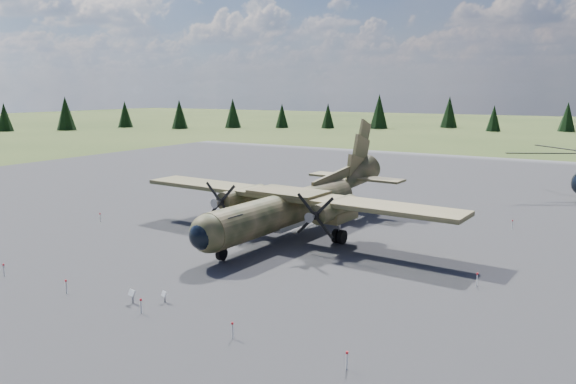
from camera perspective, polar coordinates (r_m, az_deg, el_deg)
The scene contains 7 objects.
ground at distance 42.68m, azimuth -3.67°, elevation -5.72°, with size 500.00×500.00×0.00m, color #54612B.
apron at distance 50.99m, azimuth 2.64°, elevation -3.04°, with size 120.00×120.00×0.04m, color slate.
transport_plane at distance 46.19m, azimuth 0.76°, elevation -0.96°, with size 28.97×26.27×9.54m.
info_placard_left at distance 33.04m, azimuth -15.56°, elevation -9.98°, with size 0.54×0.32×0.79m.
info_placard_right at distance 32.76m, azimuth -12.46°, elevation -10.19°, with size 0.45×0.30×0.66m.
barrier_fence at distance 42.73m, azimuth -4.25°, elevation -5.00°, with size 33.12×29.62×0.85m.
treeline at distance 34.19m, azimuth 0.39°, elevation -1.59°, with size 299.82×297.52×10.96m.
Camera 1 is at (23.08, -33.91, 11.78)m, focal length 35.00 mm.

